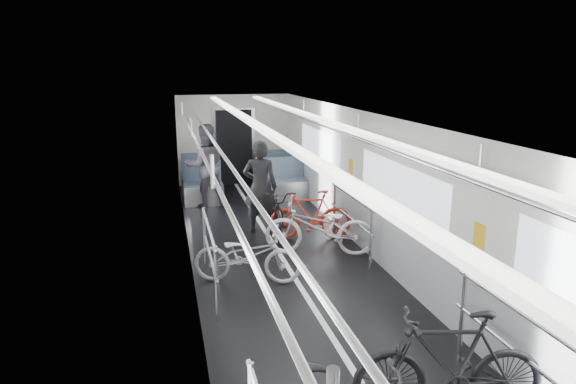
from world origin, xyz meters
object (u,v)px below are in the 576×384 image
at_px(bike_aisle, 278,210).
at_px(person_seated, 205,166).
at_px(bike_left_far, 247,256).
at_px(bike_right_near, 449,364).
at_px(bike_right_far, 310,215).
at_px(person_standing, 260,187).
at_px(bike_right_mid, 320,227).

bearing_deg(bike_aisle, person_seated, 126.91).
relative_size(bike_aisle, person_seated, 0.91).
xyz_separation_m(bike_left_far, bike_right_near, (1.30, -3.40, 0.11)).
bearing_deg(bike_left_far, bike_right_far, -22.18).
bearing_deg(bike_right_near, person_seated, -156.78).
distance_m(bike_aisle, person_standing, 0.56).
relative_size(bike_right_far, person_seated, 0.81).
bearing_deg(person_seated, bike_right_near, 95.26).
relative_size(bike_right_mid, bike_right_far, 1.21).
distance_m(bike_left_far, person_standing, 2.43).
relative_size(bike_right_mid, person_seated, 0.98).
xyz_separation_m(bike_right_near, bike_right_far, (0.15, 5.08, -0.06)).
distance_m(bike_left_far, bike_aisle, 2.39).
height_order(bike_right_far, person_seated, person_seated).
xyz_separation_m(bike_right_near, bike_right_mid, (0.08, 4.25, -0.04)).
distance_m(bike_right_mid, bike_right_far, 0.84).
bearing_deg(bike_aisle, bike_left_far, -104.44).
distance_m(bike_right_near, bike_aisle, 5.61).
bearing_deg(bike_right_far, bike_right_near, 7.38).
bearing_deg(bike_right_near, bike_aisle, -164.27).
xyz_separation_m(bike_left_far, person_standing, (0.63, 2.29, 0.48)).
relative_size(bike_right_near, person_standing, 0.97).
bearing_deg(bike_right_near, person_standing, -161.09).
height_order(bike_left_far, person_seated, person_seated).
bearing_deg(bike_right_far, bike_left_far, -31.80).
bearing_deg(bike_aisle, bike_right_near, -77.33).
xyz_separation_m(bike_left_far, bike_right_far, (1.45, 1.68, 0.04)).
distance_m(bike_left_far, person_seated, 4.47).
distance_m(bike_right_far, person_standing, 1.11).
bearing_deg(bike_left_far, bike_aisle, -4.87).
height_order(bike_aisle, person_standing, person_standing).
relative_size(bike_left_far, person_standing, 0.89).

